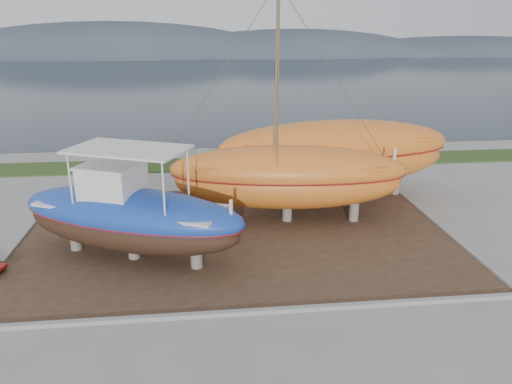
{
  "coord_description": "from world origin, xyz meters",
  "views": [
    {
      "loc": [
        -1.38,
        -15.67,
        8.74
      ],
      "look_at": [
        0.82,
        4.0,
        1.97
      ],
      "focal_mm": 35.0,
      "sensor_mm": 36.0,
      "label": 1
    }
  ],
  "objects_px": {
    "blue_caique": "(130,205)",
    "orange_bare_hull": "(335,161)",
    "orange_sailboat": "(289,110)",
    "white_dinghy": "(107,205)"
  },
  "relations": [
    {
      "from": "blue_caique",
      "to": "orange_bare_hull",
      "type": "relative_size",
      "value": 0.76
    },
    {
      "from": "orange_sailboat",
      "to": "orange_bare_hull",
      "type": "height_order",
      "value": "orange_sailboat"
    },
    {
      "from": "orange_bare_hull",
      "to": "orange_sailboat",
      "type": "bearing_deg",
      "value": -140.21
    },
    {
      "from": "blue_caique",
      "to": "white_dinghy",
      "type": "height_order",
      "value": "blue_caique"
    },
    {
      "from": "orange_sailboat",
      "to": "white_dinghy",
      "type": "bearing_deg",
      "value": 179.66
    },
    {
      "from": "white_dinghy",
      "to": "orange_bare_hull",
      "type": "height_order",
      "value": "orange_bare_hull"
    },
    {
      "from": "orange_sailboat",
      "to": "blue_caique",
      "type": "bearing_deg",
      "value": -147.73
    },
    {
      "from": "blue_caique",
      "to": "orange_bare_hull",
      "type": "bearing_deg",
      "value": 55.94
    },
    {
      "from": "orange_sailboat",
      "to": "orange_bare_hull",
      "type": "relative_size",
      "value": 0.89
    },
    {
      "from": "orange_bare_hull",
      "to": "white_dinghy",
      "type": "bearing_deg",
      "value": -175.04
    }
  ]
}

